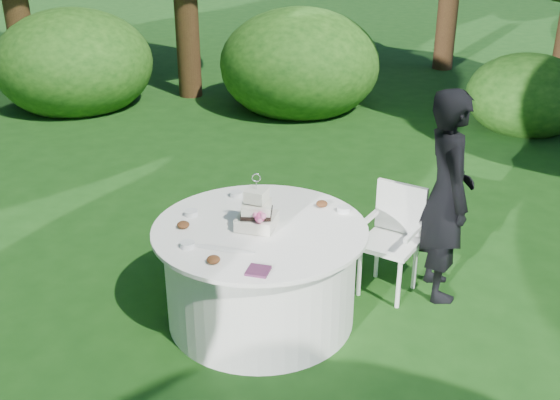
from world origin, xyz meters
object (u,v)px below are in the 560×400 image
object	(u,v)px
chair	(394,231)
napkins	(258,271)
cake	(257,213)
table	(261,273)
guest	(447,196)

from	to	relation	value
chair	napkins	bearing A→B (deg)	-119.21
cake	table	bearing A→B (deg)	37.94
guest	chair	distance (m)	0.50
guest	chair	world-z (taller)	guest
guest	table	xyz separation A→B (m)	(-1.27, -0.74, -0.46)
table	guest	bearing A→B (deg)	30.32
chair	cake	bearing A→B (deg)	-142.60
napkins	guest	distance (m)	1.74
napkins	cake	size ratio (longest dim) A/B	0.34
guest	cake	xyz separation A→B (m)	(-1.29, -0.76, 0.04)
guest	chair	bearing A→B (deg)	80.80
guest	chair	xyz separation A→B (m)	(-0.37, -0.06, -0.33)
napkins	chair	distance (m)	1.51
napkins	table	distance (m)	0.75
napkins	chair	world-z (taller)	chair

